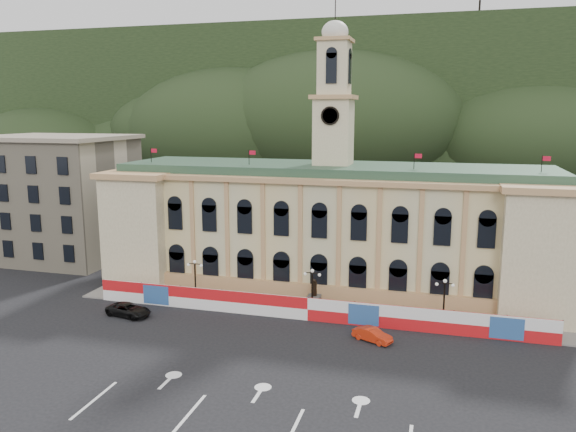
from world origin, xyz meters
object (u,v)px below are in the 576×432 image
(red_sedan, at_px, (372,335))
(black_suv, at_px, (129,310))
(lamp_center, at_px, (312,287))
(statue, at_px, (314,301))

(red_sedan, distance_m, black_suv, 26.62)
(lamp_center, bearing_deg, black_suv, -162.57)
(lamp_center, relative_size, red_sedan, 1.23)
(lamp_center, bearing_deg, red_sedan, -38.01)
(statue, xyz_separation_m, black_suv, (-19.22, -7.03, -0.48))
(statue, xyz_separation_m, lamp_center, (0.00, -1.00, 1.89))
(lamp_center, height_order, red_sedan, lamp_center)
(lamp_center, relative_size, black_suv, 0.95)
(black_suv, bearing_deg, red_sedan, -79.18)
(red_sedan, bearing_deg, statue, 72.35)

